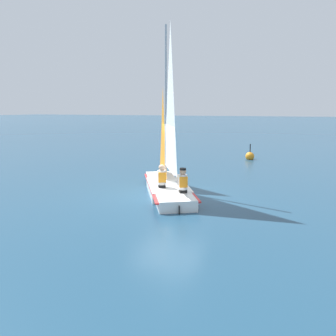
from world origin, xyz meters
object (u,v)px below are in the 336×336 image
object	(u,v)px
buoy_marker	(250,156)
sailboat_main	(168,169)
sailor_helm	(162,180)
sailor_crew	(183,184)

from	to	relation	value
buoy_marker	sailboat_main	bearing A→B (deg)	-99.37
sailor_helm	sailboat_main	bearing A→B (deg)	-33.62
sailboat_main	sailor_helm	world-z (taller)	sailboat_main
sailboat_main	sailor_helm	xyz separation A→B (m)	(-0.03, -0.50, -0.29)
sailor_helm	buoy_marker	size ratio (longest dim) A/B	1.13
sailor_crew	sailor_helm	bearing A→B (deg)	36.33
sailboat_main	sailor_crew	size ratio (longest dim) A/B	5.15
sailboat_main	buoy_marker	size ratio (longest dim) A/B	5.83
sailor_helm	buoy_marker	distance (m)	10.17
sailor_helm	sailor_crew	distance (m)	1.00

